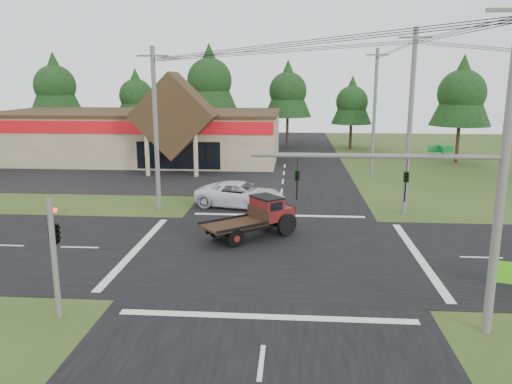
# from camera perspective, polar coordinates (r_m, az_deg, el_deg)

# --- Properties ---
(ground) EXTENTS (120.00, 120.00, 0.00)m
(ground) POSITION_cam_1_polar(r_m,az_deg,el_deg) (25.02, 2.12, -6.94)
(ground) COLOR #2A4719
(ground) RESTS_ON ground
(road_ns) EXTENTS (12.00, 120.00, 0.02)m
(road_ns) POSITION_cam_1_polar(r_m,az_deg,el_deg) (25.01, 2.12, -6.92)
(road_ns) COLOR black
(road_ns) RESTS_ON ground
(road_ew) EXTENTS (120.00, 12.00, 0.02)m
(road_ew) POSITION_cam_1_polar(r_m,az_deg,el_deg) (25.01, 2.12, -6.92)
(road_ew) COLOR black
(road_ew) RESTS_ON ground
(parking_apron) EXTENTS (28.00, 14.00, 0.02)m
(parking_apron) POSITION_cam_1_polar(r_m,az_deg,el_deg) (45.85, -14.66, 1.66)
(parking_apron) COLOR black
(parking_apron) RESTS_ON ground
(cvs_building) EXTENTS (30.40, 18.20, 9.19)m
(cvs_building) POSITION_cam_1_polar(r_m,az_deg,el_deg) (55.94, -13.00, 6.51)
(cvs_building) COLOR #9E866B
(cvs_building) RESTS_ON ground
(traffic_signal_mast) EXTENTS (8.12, 0.24, 7.00)m
(traffic_signal_mast) POSITION_cam_1_polar(r_m,az_deg,el_deg) (17.26, 20.89, -1.40)
(traffic_signal_mast) COLOR #595651
(traffic_signal_mast) RESTS_ON ground
(traffic_signal_corner) EXTENTS (0.53, 2.48, 4.40)m
(traffic_signal_corner) POSITION_cam_1_polar(r_m,az_deg,el_deg) (18.90, -22.15, -3.17)
(traffic_signal_corner) COLOR #595651
(traffic_signal_corner) RESTS_ON ground
(utility_pole_nr) EXTENTS (2.00, 0.30, 11.00)m
(utility_pole_nr) POSITION_cam_1_polar(r_m,az_deg,el_deg) (17.59, 26.45, 2.39)
(utility_pole_nr) COLOR #595651
(utility_pole_nr) RESTS_ON ground
(utility_pole_nw) EXTENTS (2.00, 0.30, 10.50)m
(utility_pole_nw) POSITION_cam_1_polar(r_m,az_deg,el_deg) (32.93, -11.39, 7.15)
(utility_pole_nw) COLOR #595651
(utility_pole_nw) RESTS_ON ground
(utility_pole_ne) EXTENTS (2.00, 0.30, 11.50)m
(utility_pole_ne) POSITION_cam_1_polar(r_m,az_deg,el_deg) (32.46, 17.18, 7.65)
(utility_pole_ne) COLOR #595651
(utility_pole_ne) RESTS_ON ground
(utility_pole_n) EXTENTS (2.00, 0.30, 11.20)m
(utility_pole_n) POSITION_cam_1_polar(r_m,az_deg,el_deg) (46.20, 13.39, 8.97)
(utility_pole_n) COLOR #595651
(utility_pole_n) RESTS_ON ground
(tree_row_a) EXTENTS (6.72, 6.72, 12.12)m
(tree_row_a) POSITION_cam_1_polar(r_m,az_deg,el_deg) (70.67, -22.01, 11.40)
(tree_row_a) COLOR #332316
(tree_row_a) RESTS_ON ground
(tree_row_b) EXTENTS (5.60, 5.60, 10.10)m
(tree_row_b) POSITION_cam_1_polar(r_m,az_deg,el_deg) (68.83, -13.55, 10.83)
(tree_row_b) COLOR #332316
(tree_row_b) RESTS_ON ground
(tree_row_c) EXTENTS (7.28, 7.28, 13.13)m
(tree_row_c) POSITION_cam_1_polar(r_m,az_deg,el_deg) (65.48, -5.34, 12.81)
(tree_row_c) COLOR #332316
(tree_row_c) RESTS_ON ground
(tree_row_d) EXTENTS (6.16, 6.16, 11.11)m
(tree_row_d) POSITION_cam_1_polar(r_m,az_deg,el_deg) (65.58, 3.66, 11.66)
(tree_row_d) COLOR #332316
(tree_row_d) RESTS_ON ground
(tree_row_e) EXTENTS (5.04, 5.04, 9.09)m
(tree_row_e) POSITION_cam_1_polar(r_m,az_deg,el_deg) (64.01, 10.92, 10.24)
(tree_row_e) COLOR #332316
(tree_row_e) RESTS_ON ground
(tree_side_ne) EXTENTS (6.16, 6.16, 11.11)m
(tree_side_ne) POSITION_cam_1_polar(r_m,az_deg,el_deg) (56.25, 22.48, 10.62)
(tree_side_ne) COLOR #332316
(tree_side_ne) RESTS_ON ground
(antique_flatbed_truck) EXTENTS (5.40, 4.94, 2.22)m
(antique_flatbed_truck) POSITION_cam_1_polar(r_m,az_deg,el_deg) (26.97, -0.59, -3.01)
(antique_flatbed_truck) COLOR #4E150B
(antique_flatbed_truck) RESTS_ON ground
(white_pickup) EXTENTS (6.55, 4.12, 1.69)m
(white_pickup) POSITION_cam_1_polar(r_m,az_deg,el_deg) (33.78, -1.77, -0.29)
(white_pickup) COLOR white
(white_pickup) RESTS_ON ground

